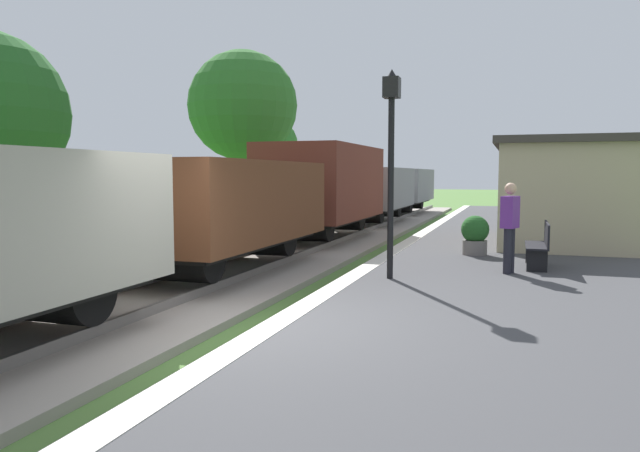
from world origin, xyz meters
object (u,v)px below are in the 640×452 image
at_px(freight_train, 324,196).
at_px(bench_down_platform, 530,214).
at_px(lamp_post_near, 391,135).
at_px(station_hut, 562,191).
at_px(potted_planter, 475,235).
at_px(bench_near_hut, 540,244).
at_px(tree_field_left, 268,146).
at_px(tree_trackside_far, 243,106).
at_px(person_waiting, 510,224).

height_order(freight_train, bench_down_platform, freight_train).
height_order(freight_train, lamp_post_near, lamp_post_near).
bearing_deg(station_hut, lamp_post_near, -115.17).
height_order(bench_down_platform, potted_planter, potted_planter).
distance_m(bench_near_hut, lamp_post_near, 3.99).
bearing_deg(bench_down_platform, freight_train, -141.90).
distance_m(freight_train, tree_field_left, 14.06).
xyz_separation_m(station_hut, tree_field_left, (-13.81, 11.87, 1.95)).
distance_m(freight_train, tree_trackside_far, 6.36).
xyz_separation_m(freight_train, station_hut, (6.80, 0.14, 0.19)).
bearing_deg(person_waiting, station_hut, -82.78).
relative_size(freight_train, station_hut, 5.62).
xyz_separation_m(person_waiting, tree_field_left, (-12.52, 17.66, 2.42)).
bearing_deg(potted_planter, bench_near_hut, -48.55).
height_order(person_waiting, tree_trackside_far, tree_trackside_far).
bearing_deg(freight_train, bench_near_hut, -37.72).
bearing_deg(potted_planter, station_hut, 57.86).
xyz_separation_m(bench_down_platform, tree_field_left, (-13.11, 7.22, 2.88)).
xyz_separation_m(person_waiting, tree_trackside_far, (-9.82, 9.05, 3.51)).
xyz_separation_m(freight_train, lamp_post_near, (3.49, -6.90, 1.34)).
bearing_deg(tree_field_left, bench_down_platform, -28.85).
bearing_deg(bench_down_platform, person_waiting, -93.21).
distance_m(bench_near_hut, person_waiting, 1.20).
height_order(freight_train, tree_field_left, tree_field_left).
relative_size(station_hut, tree_trackside_far, 0.86).
distance_m(bench_near_hut, bench_down_platform, 9.50).
xyz_separation_m(bench_down_platform, tree_trackside_far, (-10.41, -1.39, 3.98)).
relative_size(station_hut, bench_near_hut, 3.87).
bearing_deg(tree_field_left, freight_train, -59.72).
height_order(potted_planter, lamp_post_near, lamp_post_near).
bearing_deg(tree_field_left, station_hut, -40.67).
distance_m(freight_train, station_hut, 6.80).
bearing_deg(bench_near_hut, person_waiting, -121.86).
bearing_deg(tree_trackside_far, lamp_post_near, -52.83).
bearing_deg(station_hut, bench_down_platform, 98.58).
relative_size(bench_near_hut, tree_field_left, 0.29).
bearing_deg(freight_train, potted_planter, -33.80).
relative_size(bench_down_platform, tree_field_left, 0.29).
bearing_deg(lamp_post_near, bench_near_hut, 39.97).
distance_m(lamp_post_near, tree_field_left, 21.64).
xyz_separation_m(tree_trackside_far, tree_field_left, (-2.70, 8.61, -1.10)).
bearing_deg(lamp_post_near, tree_field_left, 119.05).
relative_size(station_hut, tree_field_left, 1.11).
height_order(bench_down_platform, person_waiting, person_waiting).
bearing_deg(person_waiting, tree_field_left, -34.92).
distance_m(bench_near_hut, tree_field_left, 21.44).
bearing_deg(bench_near_hut, station_hut, 81.78).
relative_size(freight_train, tree_trackside_far, 4.81).
bearing_deg(potted_planter, tree_trackside_far, 144.05).
relative_size(person_waiting, potted_planter, 1.87).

